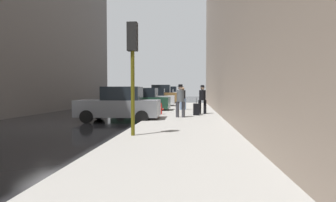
{
  "coord_description": "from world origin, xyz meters",
  "views": [
    {
      "loc": [
        6.4,
        -11.34,
        1.59
      ],
      "look_at": [
        4.89,
        4.85,
        0.94
      ],
      "focal_mm": 28.0,
      "sensor_mm": 36.0,
      "label": 1
    }
  ],
  "objects_px": {
    "parked_silver_sedan": "(153,98)",
    "pedestrian_in_jeans": "(183,97)",
    "parked_gray_coupe": "(120,105)",
    "fire_hydrant": "(160,109)",
    "traffic_light": "(133,54)",
    "rolling_suitcase": "(196,109)",
    "pedestrian_with_beanie": "(180,99)",
    "parked_dark_green_sedan": "(142,101)",
    "parked_bronze_suv": "(160,95)",
    "parked_white_van": "(169,94)",
    "pedestrian_with_fedora": "(202,98)",
    "parked_blue_sedan": "(165,96)"
  },
  "relations": [
    {
      "from": "parked_silver_sedan",
      "to": "pedestrian_in_jeans",
      "type": "xyz_separation_m",
      "value": [
        3.04,
        -5.17,
        0.26
      ]
    },
    {
      "from": "parked_gray_coupe",
      "to": "fire_hydrant",
      "type": "height_order",
      "value": "parked_gray_coupe"
    },
    {
      "from": "traffic_light",
      "to": "rolling_suitcase",
      "type": "bearing_deg",
      "value": 73.61
    },
    {
      "from": "pedestrian_with_beanie",
      "to": "rolling_suitcase",
      "type": "distance_m",
      "value": 1.79
    },
    {
      "from": "traffic_light",
      "to": "rolling_suitcase",
      "type": "xyz_separation_m",
      "value": [
        2.14,
        7.28,
        -2.27
      ]
    },
    {
      "from": "parked_dark_green_sedan",
      "to": "pedestrian_in_jeans",
      "type": "distance_m",
      "value": 3.07
    },
    {
      "from": "parked_bronze_suv",
      "to": "parked_gray_coupe",
      "type": "bearing_deg",
      "value": -90.0
    },
    {
      "from": "parked_dark_green_sedan",
      "to": "parked_white_van",
      "type": "height_order",
      "value": "parked_white_van"
    },
    {
      "from": "parked_silver_sedan",
      "to": "traffic_light",
      "type": "distance_m",
      "value": 16.77
    },
    {
      "from": "parked_dark_green_sedan",
      "to": "traffic_light",
      "type": "xyz_separation_m",
      "value": [
        1.85,
        -11.07,
        1.91
      ]
    },
    {
      "from": "fire_hydrant",
      "to": "parked_bronze_suv",
      "type": "bearing_deg",
      "value": 97.2
    },
    {
      "from": "fire_hydrant",
      "to": "traffic_light",
      "type": "bearing_deg",
      "value": -89.62
    },
    {
      "from": "parked_silver_sedan",
      "to": "pedestrian_in_jeans",
      "type": "distance_m",
      "value": 6.01
    },
    {
      "from": "parked_gray_coupe",
      "to": "pedestrian_with_fedora",
      "type": "distance_m",
      "value": 5.33
    },
    {
      "from": "parked_blue_sedan",
      "to": "rolling_suitcase",
      "type": "bearing_deg",
      "value": -79.0
    },
    {
      "from": "parked_bronze_suv",
      "to": "pedestrian_in_jeans",
      "type": "distance_m",
      "value": 10.91
    },
    {
      "from": "parked_dark_green_sedan",
      "to": "parked_bronze_suv",
      "type": "distance_m",
      "value": 10.79
    },
    {
      "from": "parked_gray_coupe",
      "to": "pedestrian_in_jeans",
      "type": "relative_size",
      "value": 2.48
    },
    {
      "from": "parked_gray_coupe",
      "to": "rolling_suitcase",
      "type": "bearing_deg",
      "value": 29.59
    },
    {
      "from": "parked_silver_sedan",
      "to": "traffic_light",
      "type": "relative_size",
      "value": 1.18
    },
    {
      "from": "parked_silver_sedan",
      "to": "pedestrian_with_beanie",
      "type": "xyz_separation_m",
      "value": [
        3.11,
        -10.69,
        0.29
      ]
    },
    {
      "from": "parked_white_van",
      "to": "pedestrian_with_beanie",
      "type": "distance_m",
      "value": 28.35
    },
    {
      "from": "parked_white_van",
      "to": "rolling_suitcase",
      "type": "bearing_deg",
      "value": -81.51
    },
    {
      "from": "parked_silver_sedan",
      "to": "fire_hydrant",
      "type": "height_order",
      "value": "parked_silver_sedan"
    },
    {
      "from": "parked_gray_coupe",
      "to": "parked_silver_sedan",
      "type": "height_order",
      "value": "same"
    },
    {
      "from": "parked_dark_green_sedan",
      "to": "fire_hydrant",
      "type": "height_order",
      "value": "parked_dark_green_sedan"
    },
    {
      "from": "parked_dark_green_sedan",
      "to": "rolling_suitcase",
      "type": "xyz_separation_m",
      "value": [
        3.99,
        -3.8,
        -0.36
      ]
    },
    {
      "from": "parked_blue_sedan",
      "to": "pedestrian_with_fedora",
      "type": "bearing_deg",
      "value": -77.54
    },
    {
      "from": "fire_hydrant",
      "to": "rolling_suitcase",
      "type": "height_order",
      "value": "rolling_suitcase"
    },
    {
      "from": "parked_blue_sedan",
      "to": "pedestrian_with_fedora",
      "type": "relative_size",
      "value": 2.4
    },
    {
      "from": "traffic_light",
      "to": "pedestrian_with_beanie",
      "type": "height_order",
      "value": "traffic_light"
    },
    {
      "from": "parked_bronze_suv",
      "to": "fire_hydrant",
      "type": "bearing_deg",
      "value": -82.8
    },
    {
      "from": "parked_white_van",
      "to": "parked_gray_coupe",
      "type": "bearing_deg",
      "value": -90.0
    },
    {
      "from": "parked_dark_green_sedan",
      "to": "rolling_suitcase",
      "type": "height_order",
      "value": "parked_dark_green_sedan"
    },
    {
      "from": "parked_bronze_suv",
      "to": "parked_white_van",
      "type": "height_order",
      "value": "same"
    },
    {
      "from": "rolling_suitcase",
      "to": "parked_bronze_suv",
      "type": "bearing_deg",
      "value": 105.32
    },
    {
      "from": "pedestrian_in_jeans",
      "to": "rolling_suitcase",
      "type": "xyz_separation_m",
      "value": [
        0.95,
        -4.11,
        -0.61
      ]
    },
    {
      "from": "parked_silver_sedan",
      "to": "traffic_light",
      "type": "xyz_separation_m",
      "value": [
        1.85,
        -16.56,
        1.91
      ]
    },
    {
      "from": "traffic_light",
      "to": "pedestrian_with_beanie",
      "type": "bearing_deg",
      "value": 77.87
    },
    {
      "from": "pedestrian_in_jeans",
      "to": "pedestrian_with_beanie",
      "type": "bearing_deg",
      "value": -89.25
    },
    {
      "from": "parked_silver_sedan",
      "to": "parked_white_van",
      "type": "height_order",
      "value": "parked_white_van"
    },
    {
      "from": "parked_white_van",
      "to": "rolling_suitcase",
      "type": "height_order",
      "value": "parked_white_van"
    },
    {
      "from": "parked_gray_coupe",
      "to": "parked_silver_sedan",
      "type": "xyz_separation_m",
      "value": [
        -0.0,
        11.55,
        0.0
      ]
    },
    {
      "from": "parked_white_van",
      "to": "pedestrian_with_beanie",
      "type": "height_order",
      "value": "parked_white_van"
    },
    {
      "from": "parked_white_van",
      "to": "fire_hydrant",
      "type": "height_order",
      "value": "parked_white_van"
    },
    {
      "from": "parked_white_van",
      "to": "pedestrian_in_jeans",
      "type": "height_order",
      "value": "parked_white_van"
    },
    {
      "from": "parked_silver_sedan",
      "to": "parked_bronze_suv",
      "type": "xyz_separation_m",
      "value": [
        -0.0,
        5.3,
        0.18
      ]
    },
    {
      "from": "fire_hydrant",
      "to": "pedestrian_in_jeans",
      "type": "height_order",
      "value": "pedestrian_in_jeans"
    },
    {
      "from": "parked_bronze_suv",
      "to": "rolling_suitcase",
      "type": "height_order",
      "value": "parked_bronze_suv"
    },
    {
      "from": "parked_white_van",
      "to": "pedestrian_with_beanie",
      "type": "xyz_separation_m",
      "value": [
        3.11,
        -28.17,
        0.1
      ]
    }
  ]
}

